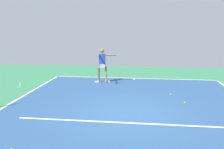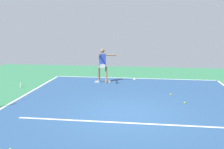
{
  "view_description": "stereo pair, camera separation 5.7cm",
  "coord_description": "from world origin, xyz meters",
  "px_view_note": "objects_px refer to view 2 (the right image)",
  "views": [
    {
      "loc": [
        -0.52,
        8.19,
        2.95
      ],
      "look_at": [
        0.82,
        -2.4,
        0.9
      ],
      "focal_mm": 40.49,
      "sensor_mm": 36.0,
      "label": 1
    },
    {
      "loc": [
        -0.58,
        8.18,
        2.95
      ],
      "look_at": [
        0.82,
        -2.4,
        0.9
      ],
      "focal_mm": 40.49,
      "sensor_mm": 36.0,
      "label": 2
    }
  ],
  "objects_px": {
    "tennis_ball_far_corner": "(171,94)",
    "water_bottle": "(21,85)",
    "tennis_player": "(103,63)",
    "tennis_ball_near_service_line": "(10,149)",
    "tennis_ball_by_baseline": "(185,103)"
  },
  "relations": [
    {
      "from": "tennis_ball_far_corner",
      "to": "water_bottle",
      "type": "bearing_deg",
      "value": -4.32
    },
    {
      "from": "tennis_player",
      "to": "tennis_ball_far_corner",
      "type": "bearing_deg",
      "value": 137.13
    },
    {
      "from": "water_bottle",
      "to": "tennis_ball_far_corner",
      "type": "bearing_deg",
      "value": 175.68
    },
    {
      "from": "water_bottle",
      "to": "tennis_player",
      "type": "bearing_deg",
      "value": -157.74
    },
    {
      "from": "tennis_player",
      "to": "tennis_ball_near_service_line",
      "type": "bearing_deg",
      "value": 72.23
    },
    {
      "from": "tennis_player",
      "to": "tennis_ball_near_service_line",
      "type": "distance_m",
      "value": 7.82
    },
    {
      "from": "tennis_player",
      "to": "tennis_ball_by_baseline",
      "type": "bearing_deg",
      "value": 128.29
    },
    {
      "from": "water_bottle",
      "to": "tennis_ball_by_baseline",
      "type": "bearing_deg",
      "value": 167.3
    },
    {
      "from": "tennis_ball_near_service_line",
      "to": "tennis_player",
      "type": "bearing_deg",
      "value": -97.08
    },
    {
      "from": "tennis_player",
      "to": "water_bottle",
      "type": "relative_size",
      "value": 8.22
    },
    {
      "from": "tennis_ball_far_corner",
      "to": "water_bottle",
      "type": "relative_size",
      "value": 0.3
    },
    {
      "from": "tennis_player",
      "to": "water_bottle",
      "type": "xyz_separation_m",
      "value": [
        3.82,
        1.56,
        -0.93
      ]
    },
    {
      "from": "tennis_ball_by_baseline",
      "to": "tennis_ball_far_corner",
      "type": "xyz_separation_m",
      "value": [
        0.42,
        -1.17,
        0.0
      ]
    },
    {
      "from": "tennis_ball_near_service_line",
      "to": "water_bottle",
      "type": "bearing_deg",
      "value": -64.92
    },
    {
      "from": "tennis_player",
      "to": "tennis_ball_near_service_line",
      "type": "height_order",
      "value": "tennis_player"
    }
  ]
}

